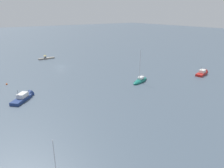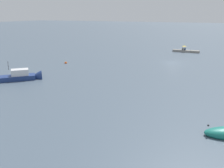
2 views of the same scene
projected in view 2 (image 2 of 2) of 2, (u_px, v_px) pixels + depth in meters
The scene contains 7 objects.
ground_plane at pixel (173, 63), 54.15m from camera, with size 500.00×500.00×0.00m, color #475666.
seawall_pier at pixel (186, 51), 68.68m from camera, with size 7.14×1.49×0.58m.
person_seated_blue_left at pixel (185, 49), 68.62m from camera, with size 0.40×0.61×0.73m.
person_seated_grey_right at pixel (183, 49), 68.69m from camera, with size 0.40×0.61×0.73m.
umbrella_open_yellow at pixel (184, 46), 68.48m from camera, with size 1.26×1.26×1.28m.
motorboat_navy_near at pixel (23, 77), 40.34m from camera, with size 6.47×6.50×3.94m.
mooring_buoy_mid at pixel (66, 63), 53.43m from camera, with size 0.54×0.54×0.54m.
Camera 2 is at (-10.87, 53.88, 10.39)m, focal length 39.93 mm.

